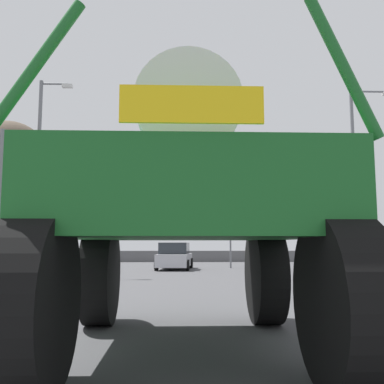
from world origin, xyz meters
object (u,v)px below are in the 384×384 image
Objects in this scene: traffic_signal_far_left at (230,221)px; streetlight_far_right at (357,169)px; traffic_signal_near_right at (365,186)px; sedan_ahead at (175,257)px; traffic_signal_near_left at (3,177)px; streetlight_far_left at (40,167)px; oversize_sprayer at (186,213)px; bare_tree_left at (9,153)px.

traffic_signal_far_left is 0.42× the size of streetlight_far_right.
traffic_signal_near_right is 0.98× the size of traffic_signal_far_left.
traffic_signal_near_left reaches higher than sedan_ahead.
streetlight_far_right reaches higher than sedan_ahead.
streetlight_far_left is at bearing 135.60° from traffic_signal_near_right.
traffic_signal_near_right is at bearing -46.59° from oversize_sprayer.
streetlight_far_right is (13.27, 11.34, 2.25)m from traffic_signal_near_left.
traffic_signal_near_left is (-4.02, -15.17, 2.27)m from sedan_ahead.
bare_tree_left reaches higher than oversize_sprayer.
streetlight_far_right is at bearing 40.53° from traffic_signal_near_left.
oversize_sprayer is 19.39m from sedan_ahead.
streetlight_far_right is 1.28× the size of bare_tree_left.
oversize_sprayer is at bearing -98.81° from traffic_signal_far_left.
traffic_signal_near_right is 0.52× the size of bare_tree_left.
bare_tree_left reaches higher than traffic_signal_near_right.
traffic_signal_far_left is at bearing 65.91° from traffic_signal_near_left.
streetlight_far_left is 1.28× the size of bare_tree_left.
traffic_signal_near_left is 12.15m from bare_tree_left.
traffic_signal_near_right is at bearing -112.28° from streetlight_far_right.
traffic_signal_near_right is 17.13m from bare_tree_left.
streetlight_far_left reaches higher than sedan_ahead.
traffic_signal_near_left is 1.04× the size of traffic_signal_far_left.
bare_tree_left reaches higher than traffic_signal_near_left.
sedan_ahead is at bearing 0.57° from oversize_sprayer.
oversize_sprayer is 18.30m from streetlight_far_right.
bare_tree_left is at bearing 28.57° from oversize_sprayer.
streetlight_far_left is 15.79m from streetlight_far_right.
streetlight_far_right is at bearing -41.58° from traffic_signal_far_left.
bare_tree_left is at bearing -154.51° from traffic_signal_far_left.
oversize_sprayer is 6.02m from traffic_signal_near_left.
sedan_ahead is 0.45× the size of streetlight_far_right.
traffic_signal_near_right is at bearing -156.69° from sedan_ahead.
traffic_signal_near_left reaches higher than traffic_signal_near_right.
traffic_signal_far_left is at bearing -61.40° from sedan_ahead.
oversize_sprayer is 0.73× the size of bare_tree_left.
bare_tree_left is at bearing 138.97° from traffic_signal_near_right.
sedan_ahead is 1.10× the size of traffic_signal_near_right.
oversize_sprayer is 0.57× the size of streetlight_far_left.
bare_tree_left reaches higher than sedan_ahead.
bare_tree_left is at bearing 123.25° from sedan_ahead.
oversize_sprayer is at bearing -136.67° from traffic_signal_near_right.
traffic_signal_far_left is 8.19m from streetlight_far_right.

